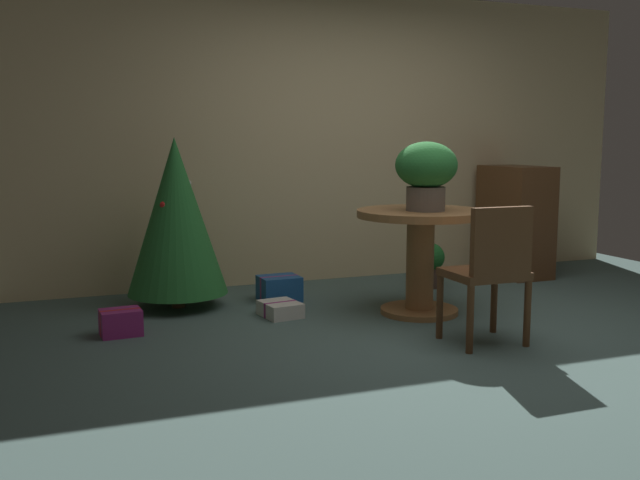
% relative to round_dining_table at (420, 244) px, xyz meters
% --- Properties ---
extents(ground_plane, '(6.60, 6.60, 0.00)m').
position_rel_round_dining_table_xyz_m(ground_plane, '(-0.01, -0.67, -0.52)').
color(ground_plane, '#4C6660').
extents(back_wall_panel, '(6.00, 0.10, 2.60)m').
position_rel_round_dining_table_xyz_m(back_wall_panel, '(-0.01, 1.53, 0.78)').
color(back_wall_panel, beige).
rests_on(back_wall_panel, ground_plane).
extents(round_dining_table, '(0.94, 0.94, 0.77)m').
position_rel_round_dining_table_xyz_m(round_dining_table, '(0.00, 0.00, 0.00)').
color(round_dining_table, '#9E6B3D').
rests_on(round_dining_table, ground_plane).
extents(flower_vase, '(0.45, 0.45, 0.50)m').
position_rel_round_dining_table_xyz_m(flower_vase, '(0.00, -0.07, 0.54)').
color(flower_vase, '#665B51').
rests_on(flower_vase, round_dining_table).
extents(wooden_chair_near, '(0.46, 0.40, 0.88)m').
position_rel_round_dining_table_xyz_m(wooden_chair_near, '(0.00, -0.90, -0.02)').
color(wooden_chair_near, brown).
rests_on(wooden_chair_near, ground_plane).
extents(holiday_tree, '(0.76, 0.76, 1.30)m').
position_rel_round_dining_table_xyz_m(holiday_tree, '(-1.64, 0.84, 0.18)').
color(holiday_tree, brown).
rests_on(holiday_tree, ground_plane).
extents(gift_box_cream, '(0.29, 0.34, 0.11)m').
position_rel_round_dining_table_xyz_m(gift_box_cream, '(-1.00, 0.28, -0.47)').
color(gift_box_cream, silver).
rests_on(gift_box_cream, ground_plane).
extents(gift_box_blue, '(0.32, 0.27, 0.20)m').
position_rel_round_dining_table_xyz_m(gift_box_blue, '(-0.84, 0.78, -0.43)').
color(gift_box_blue, '#1E569E').
rests_on(gift_box_blue, ground_plane).
extents(gift_box_purple, '(0.27, 0.22, 0.17)m').
position_rel_round_dining_table_xyz_m(gift_box_purple, '(-2.14, 0.17, -0.44)').
color(gift_box_purple, '#9E287A').
rests_on(gift_box_purple, ground_plane).
extents(wooden_cabinet, '(0.44, 0.72, 1.04)m').
position_rel_round_dining_table_xyz_m(wooden_cabinet, '(1.58, 1.03, -0.01)').
color(wooden_cabinet, brown).
rests_on(wooden_cabinet, ground_plane).
extents(potted_plant, '(0.25, 0.25, 0.39)m').
position_rel_round_dining_table_xyz_m(potted_plant, '(0.55, 0.81, -0.31)').
color(potted_plant, '#4C382D').
rests_on(potted_plant, ground_plane).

